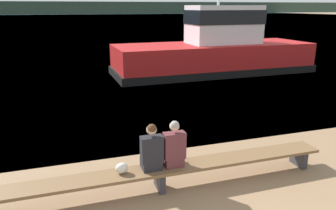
% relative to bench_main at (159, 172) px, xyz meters
% --- Properties ---
extents(water_surface, '(240.00, 240.00, 0.00)m').
position_rel_bench_main_xyz_m(water_surface, '(0.62, 121.70, -0.38)').
color(water_surface, teal).
rests_on(water_surface, ground).
extents(far_shoreline, '(600.00, 12.00, 5.83)m').
position_rel_bench_main_xyz_m(far_shoreline, '(0.62, 171.82, 2.53)').
color(far_shoreline, '#2D3D2D').
rests_on(far_shoreline, ground).
extents(bench_main, '(7.34, 0.55, 0.46)m').
position_rel_bench_main_xyz_m(bench_main, '(0.00, 0.00, 0.00)').
color(bench_main, brown).
rests_on(bench_main, ground).
extents(person_left, '(0.43, 0.38, 0.97)m').
position_rel_bench_main_xyz_m(person_left, '(-0.16, 0.00, 0.49)').
color(person_left, black).
rests_on(person_left, bench_main).
extents(person_right, '(0.43, 0.38, 0.98)m').
position_rel_bench_main_xyz_m(person_right, '(0.30, 0.00, 0.49)').
color(person_right, '#56282D').
rests_on(person_right, bench_main).
extents(shopping_bag, '(0.25, 0.18, 0.22)m').
position_rel_bench_main_xyz_m(shopping_bag, '(-0.75, 0.03, 0.19)').
color(shopping_bag, beige).
rests_on(shopping_bag, bench_main).
extents(tugboat_red, '(11.17, 3.90, 5.87)m').
position_rel_bench_main_xyz_m(tugboat_red, '(6.45, 10.84, 0.76)').
color(tugboat_red, '#A81919').
rests_on(tugboat_red, water_surface).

